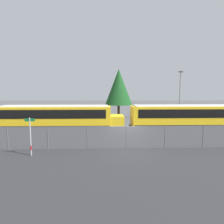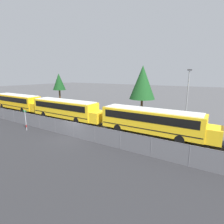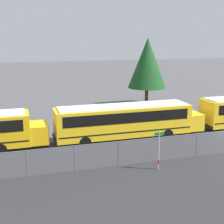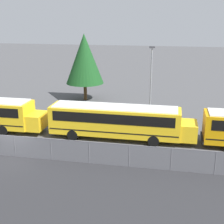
{
  "view_description": "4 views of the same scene",
  "coord_description": "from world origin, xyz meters",
  "views": [
    {
      "loc": [
        -1.54,
        -13.33,
        4.27
      ],
      "look_at": [
        -0.98,
        5.13,
        2.34
      ],
      "focal_mm": 28.0,
      "sensor_mm": 36.0,
      "label": 1
    },
    {
      "loc": [
        13.76,
        -13.56,
        6.96
      ],
      "look_at": [
        1.94,
        5.14,
        2.19
      ],
      "focal_mm": 28.0,
      "sensor_mm": 36.0,
      "label": 2
    },
    {
      "loc": [
        -15.38,
        -19.16,
        8.61
      ],
      "look_at": [
        -7.87,
        5.76,
        2.4
      ],
      "focal_mm": 50.0,
      "sensor_mm": 36.0,
      "label": 3
    },
    {
      "loc": [
        11.96,
        -20.83,
        10.71
      ],
      "look_at": [
        6.66,
        5.97,
        2.31
      ],
      "focal_mm": 50.0,
      "sensor_mm": 36.0,
      "label": 4
    }
  ],
  "objects": [
    {
      "name": "school_bus_1",
      "position": [
        -6.71,
        5.23,
        1.82
      ],
      "size": [
        13.2,
        2.61,
        3.05
      ],
      "color": "yellow",
      "rests_on": "ground_plane"
    },
    {
      "name": "street_sign",
      "position": [
        -6.79,
        -1.41,
        1.42
      ],
      "size": [
        0.7,
        0.09,
        2.65
      ],
      "color": "#B7B7BC",
      "rests_on": "ground_plane"
    },
    {
      "name": "tree_0",
      "position": [
        0.62,
        18.17,
        5.46
      ],
      "size": [
        4.91,
        4.91,
        8.66
      ],
      "color": "#51381E",
      "rests_on": "ground_plane"
    }
  ]
}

